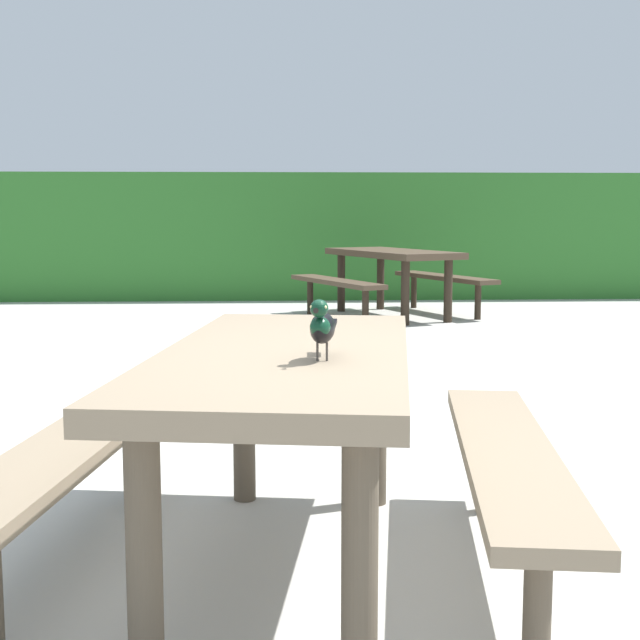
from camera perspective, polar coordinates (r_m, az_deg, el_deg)
ground_plane at (r=3.00m, az=5.19°, el=-15.92°), size 60.00×60.00×0.00m
hedge_wall at (r=12.57m, az=-1.03°, el=5.55°), size 28.00×2.18×1.67m
picnic_table_foreground at (r=2.82m, az=-2.16°, el=-5.52°), size 1.90×1.93×0.74m
bird_grackle at (r=2.53m, az=0.13°, el=-0.38°), size 0.10×0.28×0.18m
picnic_table_mid_left at (r=9.78m, az=4.70°, el=3.46°), size 2.23×2.24×0.74m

